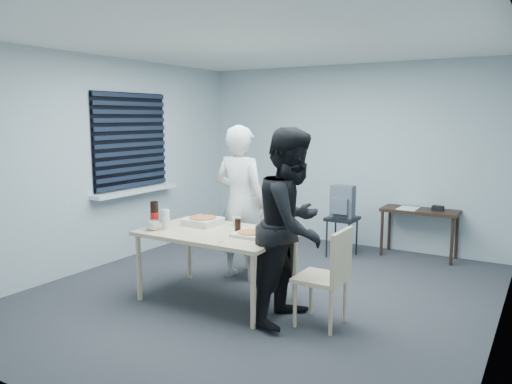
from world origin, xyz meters
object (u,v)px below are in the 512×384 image
Objects in this scene: chair_far at (255,231)px; person_white at (240,203)px; backpack at (342,202)px; mug_a at (153,226)px; stool at (342,225)px; side_table at (420,215)px; dining_table at (216,237)px; mug_b at (236,221)px; person_black at (293,226)px; chair_right at (330,271)px; soda_bottle at (154,215)px.

person_white reaches higher than chair_far.
backpack is 2.69m from mug_a.
stool is 1.26× the size of backpack.
backpack is at bearing -115.17° from person_white.
side_table is (1.53, 1.71, 0.06)m from chair_far.
stool is (0.68, 1.46, -0.46)m from person_white.
chair_far is at bearing 98.14° from dining_table.
chair_far is 0.50× the size of person_white.
person_white is (-0.04, -0.25, 0.37)m from chair_far.
mug_a is (-1.07, -2.48, 0.34)m from stool.
mug_b reaches higher than side_table.
person_white is 1.00× the size of person_black.
backpack is (0.64, 1.20, 0.23)m from chair_far.
chair_right is 1.66× the size of stool.
chair_right is 1.65m from person_white.
chair_far is 7.24× the size of mug_a.
soda_bottle reaches higher than stool.
soda_bottle reaches higher than chair_right.
soda_bottle is (-1.13, -2.38, 0.11)m from backpack.
chair_far is 1.37m from stool.
mug_b is at bearing 163.71° from chair_right.
dining_table is 0.35m from mug_b.
person_black is at bearing -3.28° from dining_table.
backpack is (-0.89, -0.51, 0.17)m from side_table.
mug_b is at bearing 86.42° from dining_table.
soda_bottle reaches higher than chair_far.
mug_b is (0.16, -0.64, 0.26)m from chair_far.
person_white reaches higher than dining_table.
person_white reaches higher than stool.
mug_b is (-0.48, -1.85, 0.34)m from stool.
person_white is 2.53m from side_table.
side_table is at bearing 7.82° from backpack.
dining_table is 2.26m from stool.
person_black reaches higher than side_table.
person_white reaches higher than soda_bottle.
person_black is at bearing -102.06° from backpack.
dining_table is at bearing -117.41° from side_table.
stool is 2.68m from soda_bottle.
side_table is at bearing -10.59° from person_black.
chair_right reaches higher than side_table.
mug_a is at bearing -152.89° from dining_table.
chair_right is (1.24, -0.02, -0.15)m from dining_table.
mug_a is at bearing 68.96° from person_white.
chair_right is 1.85m from mug_a.
dining_table is 2.23m from backpack.
soda_bottle is (-0.06, 0.09, 0.09)m from mug_a.
stool is at bearing 68.18° from backpack.
chair_right is 0.91× the size of side_table.
person_black reaches higher than soda_bottle.
dining_table is 0.78m from person_white.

